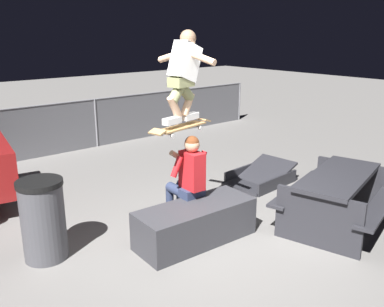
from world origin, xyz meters
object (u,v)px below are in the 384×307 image
person_sitting_on_ledge (187,177)px  skater_airborne (184,72)px  ledge_box_main (195,223)px  skateboard (181,127)px  trash_bin (43,220)px  picnic_table_back (338,192)px  kicker_ramp (260,179)px

person_sitting_on_ledge → skater_airborne: size_ratio=1.19×
ledge_box_main → skateboard: size_ratio=1.52×
ledge_box_main → trash_bin: (-1.64, 0.84, 0.25)m
skateboard → person_sitting_on_ledge: bearing=12.9°
person_sitting_on_ledge → skateboard: bearing=-167.1°
person_sitting_on_ledge → picnic_table_back: size_ratio=0.67×
ledge_box_main → skater_airborne: 1.92m
ledge_box_main → kicker_ramp: (2.30, 0.90, -0.18)m
person_sitting_on_ledge → trash_bin: bearing=165.0°
skater_airborne → ledge_box_main: bearing=-106.2°
skateboard → picnic_table_back: skateboard is taller
person_sitting_on_ledge → picnic_table_back: person_sitting_on_ledge is taller
skater_airborne → trash_bin: skater_airborne is taller
person_sitting_on_ledge → ledge_box_main: bearing=-113.7°
skater_airborne → kicker_ramp: size_ratio=0.87×
ledge_box_main → picnic_table_back: size_ratio=0.80×
skateboard → trash_bin: size_ratio=1.05×
skateboard → kicker_ramp: (2.25, 0.56, -1.38)m
skateboard → skater_airborne: skater_airborne is taller
ledge_box_main → person_sitting_on_ledge: bearing=66.3°
skater_airborne → kicker_ramp: bearing=14.1°
picnic_table_back → person_sitting_on_ledge: bearing=142.7°
trash_bin → picnic_table_back: bearing=-26.8°
person_sitting_on_ledge → skater_airborne: skater_airborne is taller
skater_airborne → trash_bin: 2.45m
ledge_box_main → picnic_table_back: (1.81, -0.90, 0.25)m
skater_airborne → picnic_table_back: size_ratio=0.56×
skateboard → picnic_table_back: (1.77, -1.23, -0.95)m
picnic_table_back → trash_bin: (-3.45, 1.74, -0.00)m
skateboard → ledge_box_main: bearing=-97.7°
ledge_box_main → person_sitting_on_ledge: size_ratio=1.18×
ledge_box_main → picnic_table_back: picnic_table_back is taller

